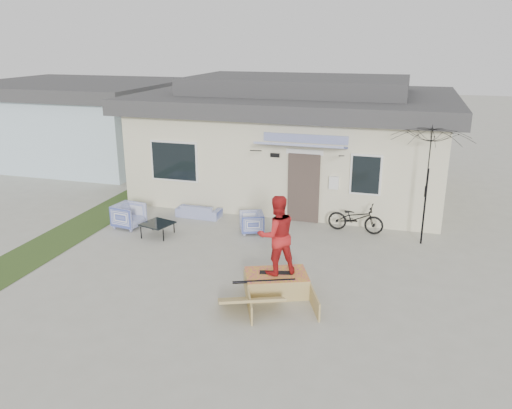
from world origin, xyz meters
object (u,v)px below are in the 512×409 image
(skate_ramp, at_px, (276,283))
(coffee_table, at_px, (158,229))
(armchair_left, at_px, (129,214))
(bicycle, at_px, (356,215))
(armchair_right, at_px, (252,221))
(patio_umbrella, at_px, (427,182))
(skateboard, at_px, (276,272))
(loveseat, at_px, (199,209))
(skater, at_px, (277,234))

(skate_ramp, bearing_deg, coffee_table, 127.33)
(armchair_left, xyz_separation_m, bicycle, (6.44, 1.49, 0.12))
(armchair_right, distance_m, skate_ramp, 3.73)
(armchair_left, distance_m, patio_umbrella, 8.45)
(bicycle, distance_m, skateboard, 4.41)
(patio_umbrella, bearing_deg, coffee_table, -168.20)
(bicycle, height_order, skate_ramp, bicycle)
(armchair_left, xyz_separation_m, skate_ramp, (5.19, -2.77, -0.17))
(loveseat, bearing_deg, bicycle, -177.55)
(loveseat, bearing_deg, skater, 132.12)
(skater, bearing_deg, skateboard, -123.60)
(loveseat, xyz_separation_m, armchair_left, (-1.63, -1.43, 0.12))
(armchair_left, height_order, skateboard, armchair_left)
(bicycle, bearing_deg, skate_ramp, 168.63)
(loveseat, xyz_separation_m, bicycle, (4.82, 0.07, 0.24))
(skate_ramp, distance_m, skateboard, 0.25)
(skateboard, bearing_deg, coffee_table, 137.09)
(loveseat, relative_size, patio_umbrella, 0.59)
(armchair_right, relative_size, patio_umbrella, 0.28)
(armchair_left, bearing_deg, armchair_right, -72.16)
(patio_umbrella, bearing_deg, skate_ramp, -128.45)
(skateboard, height_order, skater, skater)
(bicycle, distance_m, skater, 4.50)
(skate_ramp, bearing_deg, armchair_right, 92.95)
(coffee_table, relative_size, bicycle, 0.48)
(skater, bearing_deg, armchair_right, -98.29)
(loveseat, xyz_separation_m, armchair_right, (1.97, -0.83, 0.06))
(armchair_right, bearing_deg, skateboard, 2.12)
(coffee_table, relative_size, skater, 0.44)
(armchair_left, relative_size, bicycle, 0.49)
(armchair_right, height_order, skateboard, armchair_right)
(coffee_table, height_order, skate_ramp, skate_ramp)
(patio_umbrella, bearing_deg, bicycle, 167.79)
(armchair_left, distance_m, armchair_right, 3.65)
(bicycle, relative_size, skateboard, 2.20)
(armchair_left, xyz_separation_m, patio_umbrella, (8.27, 1.10, 1.36))
(loveseat, xyz_separation_m, coffee_table, (-0.50, -1.82, -0.08))
(bicycle, bearing_deg, coffee_table, 114.53)
(loveseat, bearing_deg, coffee_table, 76.25)
(armchair_left, distance_m, coffee_table, 1.21)
(bicycle, relative_size, skater, 0.91)
(coffee_table, xyz_separation_m, skater, (4.05, -2.34, 1.18))
(bicycle, bearing_deg, skater, 168.27)
(armchair_left, height_order, coffee_table, armchair_left)
(bicycle, bearing_deg, skateboard, 168.27)
(armchair_right, distance_m, patio_umbrella, 4.90)
(loveseat, height_order, patio_umbrella, patio_umbrella)
(loveseat, distance_m, armchair_left, 2.17)
(skateboard, bearing_deg, bicycle, 60.37)
(patio_umbrella, bearing_deg, skateboard, -128.90)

